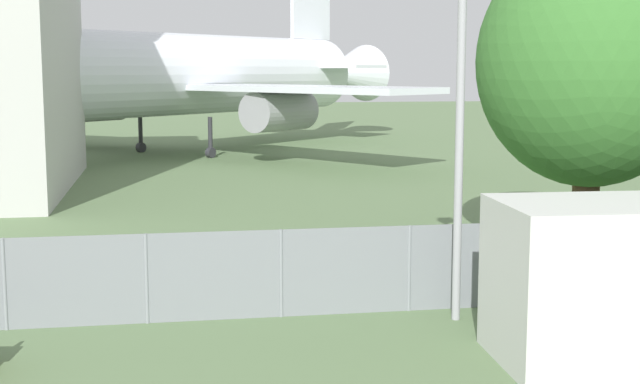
# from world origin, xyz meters

# --- Properties ---
(perimeter_fence) EXTENTS (56.07, 0.07, 1.72)m
(perimeter_fence) POSITION_xyz_m (0.00, 9.74, 0.86)
(perimeter_fence) COLOR gray
(perimeter_fence) RESTS_ON ground
(airplane) EXTENTS (32.42, 31.84, 13.48)m
(airplane) POSITION_xyz_m (-2.42, 42.45, 4.41)
(airplane) COLOR white
(airplane) RESTS_ON ground
(portable_cabin) EXTENTS (3.55, 2.62, 2.64)m
(portable_cabin) POSITION_xyz_m (4.83, 6.25, 1.32)
(portable_cabin) COLOR silver
(portable_cabin) RESTS_ON ground
(tree_behind_benches) EXTENTS (5.52, 5.52, 7.97)m
(tree_behind_benches) POSITION_xyz_m (8.06, 13.41, 4.91)
(tree_behind_benches) COLOR #4C3823
(tree_behind_benches) RESTS_ON ground
(light_mast) EXTENTS (0.44, 0.44, 7.66)m
(light_mast) POSITION_xyz_m (3.27, 9.00, 4.69)
(light_mast) COLOR #99999E
(light_mast) RESTS_ON ground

